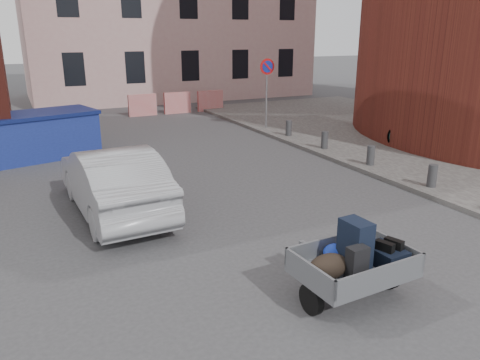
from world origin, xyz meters
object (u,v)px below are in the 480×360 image
bicycle (412,128)px  trailer (353,262)px  dumpster (40,135)px  silver_car (113,180)px

bicycle → trailer: bearing=133.9°
trailer → dumpster: 11.25m
trailer → bicycle: (7.86, 6.69, 0.04)m
dumpster → silver_car: 5.81m
dumpster → silver_car: bearing=-93.3°
silver_car → bicycle: 10.32m
dumpster → silver_car: (1.09, -5.71, 0.01)m
dumpster → bicycle: dumpster is taller
trailer → silver_car: size_ratio=0.42×
dumpster → bicycle: (11.27, -4.03, -0.05)m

